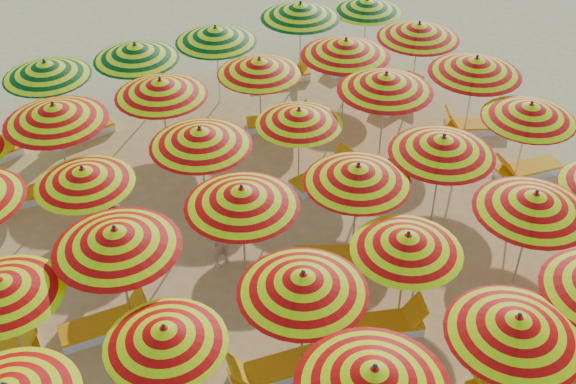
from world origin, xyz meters
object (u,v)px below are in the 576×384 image
object	(u,v)px
umbrella_21	(358,174)
beachgoer_b	(116,228)
umbrella_29	(476,66)
lounger_10	(381,325)
umbrella_34	(346,48)
lounger_24	(351,64)
umbrella_35	(419,31)
lounger_19	(279,123)
beachgoer_a	(221,239)
umbrella_19	(116,238)
umbrella_41	(367,5)
umbrella_32	(161,88)
lounger_7	(560,376)
umbrella_22	(443,145)
umbrella_38	(136,52)
umbrella_39	(216,34)
lounger_20	(398,99)
umbrella_14	(303,283)
umbrella_13	(165,335)
umbrella_23	(530,112)
lounger_22	(81,133)
umbrella_31	(54,113)
umbrella_16	(534,202)
lounger_14	(526,170)
umbrella_40	(300,11)
umbrella_37	(46,69)
umbrella_25	(83,176)
umbrella_20	(242,197)
umbrella_9	(517,326)
umbrella_27	(299,117)
lounger_16	(474,126)
lounger_23	(284,75)
umbrella_15	(407,243)
umbrella_33	(259,66)
lounger_13	(337,257)
umbrella_18	(2,287)
umbrella_26	(200,137)
lounger_18	(46,192)
umbrella_28	(386,82)

from	to	relation	value
umbrella_21	beachgoer_b	bearing A→B (deg)	154.07
umbrella_29	lounger_10	bearing A→B (deg)	-139.31
umbrella_34	lounger_24	bearing A→B (deg)	55.65
umbrella_34	umbrella_35	world-z (taller)	umbrella_34
lounger_19	beachgoer_a	size ratio (longest dim) A/B	1.31
umbrella_19	umbrella_41	xyz separation A→B (m)	(9.83, 7.49, -0.25)
umbrella_32	lounger_7	size ratio (longest dim) A/B	1.64
umbrella_22	umbrella_38	distance (m)	8.67
umbrella_39	lounger_10	world-z (taller)	umbrella_39
lounger_19	lounger_20	bearing A→B (deg)	13.22
umbrella_29	beachgoer_a	distance (m)	8.09
umbrella_14	lounger_7	distance (m)	5.15
umbrella_13	umbrella_22	distance (m)	7.40
umbrella_14	umbrella_23	distance (m)	7.88
beachgoer_b	umbrella_19	bearing A→B (deg)	101.12
umbrella_13	lounger_22	size ratio (longest dim) A/B	1.49
umbrella_31	beachgoer_b	size ratio (longest dim) A/B	1.94
umbrella_16	umbrella_31	distance (m)	10.64
umbrella_23	umbrella_35	xyz separation A→B (m)	(0.03, 4.64, 0.09)
umbrella_31	lounger_14	size ratio (longest dim) A/B	1.43
umbrella_40	umbrella_37	bearing A→B (deg)	-178.53
umbrella_14	umbrella_25	bearing A→B (deg)	117.60
lounger_22	beachgoer_b	bearing A→B (deg)	73.43
umbrella_20	umbrella_37	bearing A→B (deg)	108.42
umbrella_35	umbrella_22	bearing A→B (deg)	-119.18
umbrella_20	umbrella_16	bearing A→B (deg)	-27.99
umbrella_9	umbrella_27	size ratio (longest dim) A/B	1.14
umbrella_22	lounger_16	size ratio (longest dim) A/B	1.60
umbrella_9	lounger_23	xyz separation A→B (m)	(1.88, 12.49, -1.99)
umbrella_15	umbrella_33	xyz separation A→B (m)	(0.31, 7.35, 0.10)
umbrella_31	lounger_13	world-z (taller)	umbrella_31
umbrella_39	umbrella_29	bearing A→B (deg)	-42.71
beachgoer_a	umbrella_39	bearing A→B (deg)	54.20
umbrella_15	umbrella_18	distance (m)	7.26
umbrella_13	lounger_7	bearing A→B (deg)	-21.33
umbrella_41	umbrella_29	bearing A→B (deg)	-87.71
umbrella_22	umbrella_26	bearing A→B (deg)	149.85
umbrella_13	umbrella_22	xyz separation A→B (m)	(7.05, 2.25, 0.26)
umbrella_15	lounger_13	size ratio (longest dim) A/B	1.33
umbrella_14	umbrella_25	size ratio (longest dim) A/B	0.93
lounger_13	lounger_19	world-z (taller)	same
umbrella_33	lounger_13	distance (m)	5.80
lounger_24	beachgoer_a	distance (m)	9.69
umbrella_39	beachgoer_a	world-z (taller)	umbrella_39
lounger_18	lounger_16	bearing A→B (deg)	175.72
lounger_7	lounger_18	world-z (taller)	same
umbrella_19	umbrella_33	bearing A→B (deg)	44.82
umbrella_15	umbrella_28	bearing A→B (deg)	62.04
umbrella_22	umbrella_32	bearing A→B (deg)	132.18
umbrella_15	lounger_14	world-z (taller)	umbrella_15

